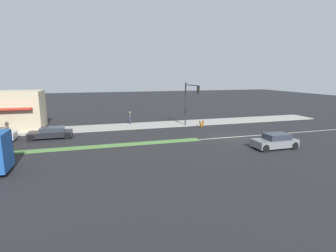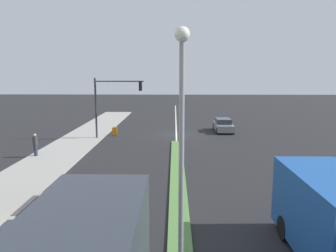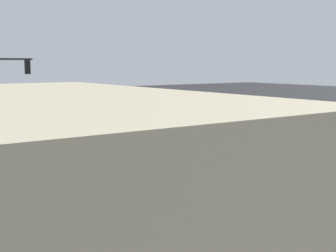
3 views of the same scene
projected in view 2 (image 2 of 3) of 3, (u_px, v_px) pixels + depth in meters
ground_plane at (179, 203)px, 15.71m from camera, size 160.00×160.00×0.00m
lane_marking_center at (176, 134)px, 33.47m from camera, size 0.16×60.00×0.01m
traffic_signal_main at (111, 98)px, 30.37m from camera, size 4.59×0.34×5.60m
street_lamp at (182, 121)px, 9.58m from camera, size 0.44×0.44×7.37m
pedestrian at (35, 144)px, 24.09m from camera, size 0.34×0.34×1.66m
warning_aframe_sign at (115, 131)px, 32.63m from camera, size 0.45×0.53×0.84m
sedan_dark at (70, 197)px, 14.96m from camera, size 1.88×4.36×1.20m
suv_grey at (223, 125)px, 34.83m from camera, size 1.78×3.99×1.38m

